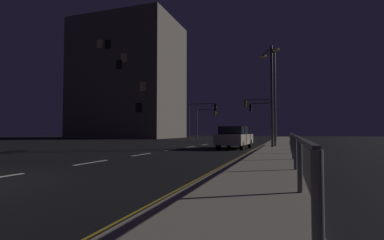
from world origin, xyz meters
name	(u,v)px	position (x,y,z in m)	size (l,w,h in m)	color
ground_plane	(193,146)	(0.00, 17.50, 0.00)	(112.00, 112.00, 0.00)	black
sidewalk_right	(277,147)	(6.52, 17.50, 0.07)	(2.24, 77.00, 0.14)	#9E937F
lane_markings_center	(205,144)	(0.00, 21.00, 0.01)	(0.14, 50.00, 0.01)	silver
lane_edge_line	(263,145)	(5.15, 22.50, 0.01)	(0.14, 53.00, 0.01)	gold
car	(235,137)	(3.75, 15.68, 0.82)	(2.07, 4.50, 1.57)	beige
traffic_light_far_right	(263,113)	(4.30, 33.68, 3.65)	(3.42, 0.65, 5.00)	#38383D
traffic_light_mid_right	(206,117)	(-4.51, 37.28, 3.36)	(3.12, 0.39, 4.81)	#4C4C51
traffic_light_far_center	(262,110)	(3.99, 35.12, 4.15)	(4.32, 0.44, 5.67)	#38383D
traffic_light_overhead_east	(201,113)	(-4.15, 33.69, 3.77)	(4.07, 0.63, 5.34)	#38383D
street_lamp_across_street	(275,89)	(6.45, 17.45, 4.39)	(0.56, 1.82, 7.05)	#4C4C51
street_lamp_far_end	(270,86)	(6.14, 16.54, 4.46)	(1.11, 2.10, 7.12)	#38383D
barrier_fence	(292,139)	(7.49, 9.06, 0.88)	(0.09, 22.21, 0.98)	#59595E
building_distant	(129,81)	(-21.34, 42.86, 10.94)	(18.47, 13.81, 21.88)	#6B6056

